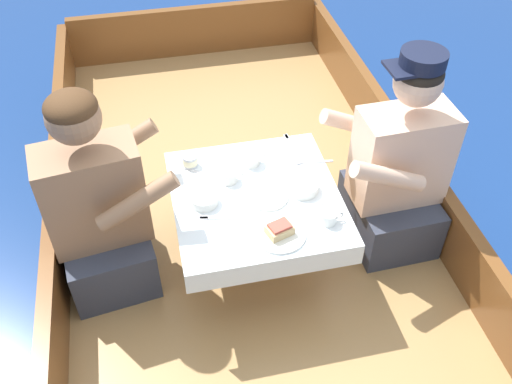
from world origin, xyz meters
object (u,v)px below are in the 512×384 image
sandwich (280,229)px  coffee_cup_center (329,217)px  coffee_cup_starboard (229,176)px  person_starboard (397,173)px  coffee_cup_port (251,158)px  tin_can (190,161)px  person_port (100,211)px

sandwich → coffee_cup_center: 0.21m
coffee_cup_starboard → sandwich: bearing=-69.2°
coffee_cup_starboard → coffee_cup_center: bearing=-43.6°
person_starboard → coffee_cup_center: bearing=29.9°
coffee_cup_port → tin_can: bearing=170.7°
coffee_cup_port → tin_can: (-0.27, 0.04, -0.00)m
person_port → coffee_cup_center: bearing=-25.4°
person_port → sandwich: size_ratio=8.34×
person_starboard → coffee_cup_center: (-0.40, -0.24, 0.05)m
tin_can → sandwich: bearing=-59.9°
sandwich → coffee_cup_starboard: bearing=110.8°
sandwich → coffee_cup_starboard: 0.38m
coffee_cup_port → coffee_cup_starboard: size_ratio=1.05×
coffee_cup_port → coffee_cup_center: (0.23, -0.42, -0.00)m
coffee_cup_port → person_port: bearing=-168.4°
person_starboard → sandwich: bearing=22.4°
person_starboard → coffee_cup_starboard: 0.75m
sandwich → coffee_cup_port: same height
person_starboard → coffee_cup_starboard: size_ratio=9.80×
person_starboard → coffee_cup_port: (-0.63, 0.18, 0.05)m
coffee_cup_starboard → person_starboard: bearing=-6.4°
person_starboard → coffee_cup_port: 0.65m
tin_can → person_port: bearing=-155.9°
person_starboard → coffee_cup_starboard: person_starboard is taller
person_port → sandwich: (0.69, -0.31, 0.06)m
coffee_cup_starboard → tin_can: 0.20m
person_port → coffee_cup_center: (0.90, -0.28, 0.05)m
person_starboard → tin_can: bearing=-15.6°
tin_can → person_starboard: bearing=-13.9°
coffee_cup_starboard → tin_can: bearing=137.5°
coffee_cup_center → person_starboard: bearing=31.6°
person_port → coffee_cup_starboard: size_ratio=9.55×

